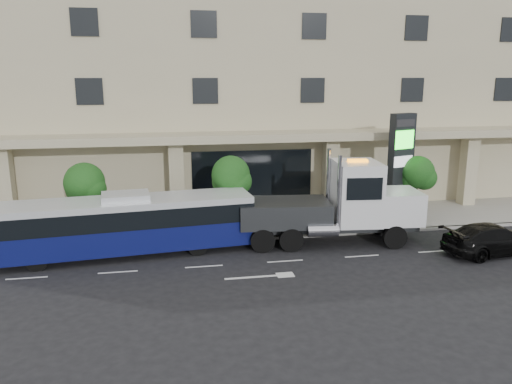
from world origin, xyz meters
TOP-DOWN VIEW (x-y plane):
  - ground at (0.00, 0.00)m, footprint 120.00×120.00m
  - sidewalk at (0.00, 5.00)m, footprint 120.00×6.00m
  - curb at (0.00, 2.00)m, footprint 120.00×0.30m
  - convention_center at (-0.00, 15.42)m, footprint 60.00×17.60m
  - tree_left at (-9.97, 3.59)m, footprint 2.27×2.20m
  - tree_mid at (-1.97, 3.59)m, footprint 2.28×2.20m
  - tree_right at (9.53, 3.59)m, footprint 2.10×2.00m
  - city_bus at (-7.66, 0.90)m, footprint 12.88×3.94m
  - tow_truck at (3.44, 0.78)m, footprint 11.13×3.62m
  - black_sedan at (10.71, -2.29)m, footprint 5.63×2.90m
  - signage_pylon at (8.47, 3.89)m, footprint 1.74×1.09m

SIDE VIEW (x-z plane):
  - ground at x=0.00m, z-range 0.00..0.00m
  - sidewalk at x=0.00m, z-range 0.00..0.15m
  - curb at x=0.00m, z-range 0.00..0.15m
  - black_sedan at x=10.71m, z-range 0.00..1.56m
  - city_bus at x=-7.66m, z-range 0.03..3.24m
  - tow_truck at x=3.44m, z-range -0.45..4.60m
  - tree_right at x=9.53m, z-range 1.01..5.06m
  - tree_left at x=-9.97m, z-range 1.00..5.22m
  - tree_mid at x=-1.97m, z-range 1.07..5.45m
  - signage_pylon at x=8.47m, z-range 0.20..6.79m
  - convention_center at x=0.00m, z-range -0.03..19.97m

